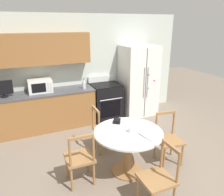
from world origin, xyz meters
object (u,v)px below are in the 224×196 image
object	(u,v)px
dining_chair_left	(80,158)
refrigerator	(138,81)
dining_chair_far	(104,129)
microwave	(40,86)
wallet	(117,121)
oven_range	(106,101)
countertop_tv	(3,88)
dining_chair_right	(168,139)
counter_bottle	(84,85)
dining_chair_near	(158,178)
candle_glass	(131,130)

from	to	relation	value
dining_chair_left	refrigerator	bearing A→B (deg)	44.37
dining_chair_far	microwave	bearing A→B (deg)	-145.63
refrigerator	wallet	bearing A→B (deg)	-129.63
oven_range	countertop_tv	bearing A→B (deg)	179.79
oven_range	dining_chair_right	xyz separation A→B (m)	(0.28, -2.21, -0.03)
oven_range	wallet	distance (m)	1.93
oven_range	refrigerator	bearing A→B (deg)	-2.97
oven_range	dining_chair_right	size ratio (longest dim) A/B	1.20
dining_chair_far	dining_chair_left	xyz separation A→B (m)	(-0.69, -0.73, 0.00)
microwave	counter_bottle	size ratio (longest dim) A/B	2.10
microwave	wallet	xyz separation A→B (m)	(1.02, -1.90, -0.26)
counter_bottle	dining_chair_near	distance (m)	2.94
dining_chair_near	dining_chair_right	world-z (taller)	same
countertop_tv	dining_chair_left	xyz separation A→B (m)	(1.01, -2.13, -0.65)
dining_chair_far	dining_chair_near	distance (m)	1.59
dining_chair_near	dining_chair_far	bearing A→B (deg)	5.40
oven_range	wallet	xyz separation A→B (m)	(-0.55, -1.82, 0.31)
oven_range	candle_glass	size ratio (longest dim) A/B	12.18
counter_bottle	dining_chair_near	bearing A→B (deg)	-87.84
wallet	counter_bottle	bearing A→B (deg)	91.46
oven_range	dining_chair_far	xyz separation A→B (m)	(-0.61, -1.39, -0.03)
dining_chair_near	countertop_tv	bearing A→B (deg)	32.14
microwave	candle_glass	distance (m)	2.55
dining_chair_right	candle_glass	bearing A→B (deg)	9.47
dining_chair_right	wallet	xyz separation A→B (m)	(-0.83, 0.38, 0.35)
dining_chair_far	dining_chair_left	distance (m)	1.01
oven_range	dining_chair_left	distance (m)	2.49
dining_chair_right	microwave	bearing A→B (deg)	-42.44
microwave	countertop_tv	bearing A→B (deg)	-174.86
dining_chair_left	wallet	size ratio (longest dim) A/B	5.23
countertop_tv	dining_chair_far	world-z (taller)	countertop_tv
microwave	dining_chair_left	distance (m)	2.29
candle_glass	countertop_tv	bearing A→B (deg)	129.29
oven_range	dining_chair_right	world-z (taller)	oven_range
counter_bottle	wallet	bearing A→B (deg)	-88.54
microwave	counter_bottle	bearing A→B (deg)	-9.72
dining_chair_far	candle_glass	world-z (taller)	dining_chair_far
dining_chair_left	counter_bottle	bearing A→B (deg)	72.00
countertop_tv	dining_chair_near	distance (m)	3.56
dining_chair_near	dining_chair_left	size ratio (longest dim) A/B	1.00
countertop_tv	dining_chair_near	world-z (taller)	countertop_tv
dining_chair_near	dining_chair_left	distance (m)	1.19
dining_chair_left	dining_chair_far	bearing A→B (deg)	48.04
dining_chair_near	candle_glass	size ratio (longest dim) A/B	10.18
dining_chair_far	dining_chair_right	size ratio (longest dim) A/B	1.00
dining_chair_near	candle_glass	bearing A→B (deg)	1.36
microwave	dining_chair_near	size ratio (longest dim) A/B	0.57
countertop_tv	dining_chair_near	xyz separation A→B (m)	(1.83, -2.99, -0.65)
dining_chair_right	refrigerator	bearing A→B (deg)	-97.97
oven_range	candle_glass	bearing A→B (deg)	-102.49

